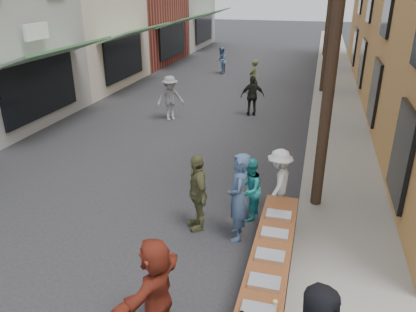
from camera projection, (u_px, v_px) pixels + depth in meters
The scene contains 19 objects.
ground at pixel (102, 248), 8.56m from camera, with size 120.00×120.00×0.00m, color #28282B.
sidewalk at pixel (336, 93), 20.65m from camera, with size 2.20×60.00×0.10m, color gray.
storefront_row at pixel (66, 4), 22.66m from camera, with size 8.00×37.00×9.00m.
utility_pole_near at pixel (337, 18), 8.43m from camera, with size 0.26×0.26×9.00m, color #2D2116.
serving_table at pixel (272, 250), 7.32m from camera, with size 0.70×4.00×0.75m.
catering_tray_sausage at pixel (258, 312), 5.83m from camera, with size 0.50×0.33×0.08m, color maroon.
catering_tray_foil_b at pixel (264, 283), 6.40m from camera, with size 0.50×0.33×0.08m, color #B2B2B7.
catering_tray_buns at pixel (270, 256), 7.03m from camera, with size 0.50×0.33×0.08m, color tan.
catering_tray_foil_d at pixel (275, 234), 7.65m from camera, with size 0.50×0.33×0.08m, color #B2B2B7.
catering_tray_buns_end at pixel (279, 215), 8.27m from camera, with size 0.50×0.33×0.08m, color tan.
guest_front_b at pixel (238, 197), 8.56m from camera, with size 0.72×0.47×1.98m, color #445E85.
guest_front_c at pixel (249, 189), 9.37m from camera, with size 0.74×0.58×1.53m, color #2AACB0.
guest_front_d at pixel (279, 182), 9.59m from camera, with size 1.06×0.61×1.64m, color white.
guest_front_e at pixel (197, 192), 8.97m from camera, with size 1.04×0.43×1.78m, color brown.
guest_queue_back at pixel (156, 288), 6.17m from camera, with size 1.61×0.51×1.73m, color maroon.
passerby_left at pixel (170, 98), 16.35m from camera, with size 1.16×0.67×1.80m, color gray.
passerby_mid at pixel (252, 96), 16.91m from camera, with size 0.99×0.41×1.69m, color black.
passerby_right at pixel (253, 77), 20.36m from camera, with size 0.62×0.41×1.71m, color #4F5833.
passerby_far at pixel (221, 60), 24.95m from camera, with size 0.79×0.61×1.62m, color #5379A2.
Camera 1 is at (4.04, -6.28, 5.14)m, focal length 35.00 mm.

